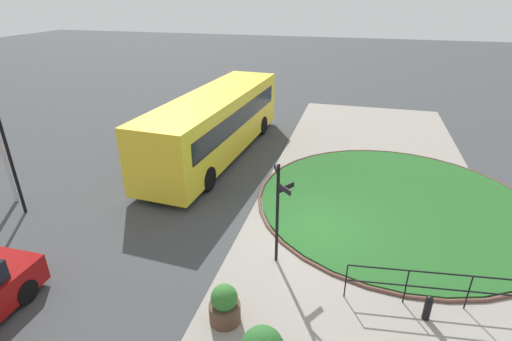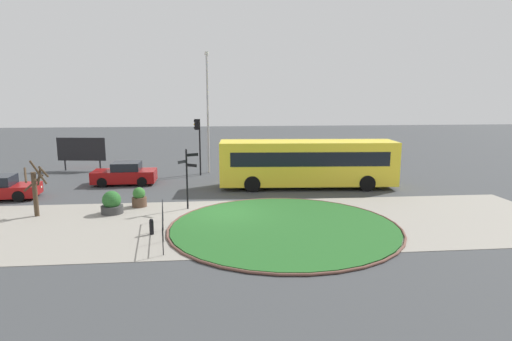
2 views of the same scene
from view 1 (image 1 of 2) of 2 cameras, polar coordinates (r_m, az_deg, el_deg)
ground at (r=13.35m, az=9.27°, el=-8.67°), size 120.00×120.00×0.00m
sidewalk_paving at (r=13.36m, az=16.74°, el=-9.45°), size 32.00×8.55×0.02m
grass_island at (r=15.61m, az=19.86°, el=-4.42°), size 10.13×10.13×0.10m
grass_kerb_ring at (r=15.61m, az=19.86°, el=-4.40°), size 10.44×10.44×0.11m
signpost_directional at (r=10.87m, az=3.36°, el=-5.30°), size 1.00×0.68×3.17m
bollard_foreground at (r=10.77m, az=24.03°, el=-18.01°), size 0.18×0.18×0.71m
railing_grass_edge at (r=10.99m, az=25.30°, el=-15.00°), size 0.57×4.48×1.07m
bus_yellow at (r=18.61m, az=-5.94°, el=7.03°), size 11.27×3.28×3.00m
planter_near_signpost at (r=9.83m, az=-4.66°, el=-19.26°), size 0.77×0.77×1.06m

